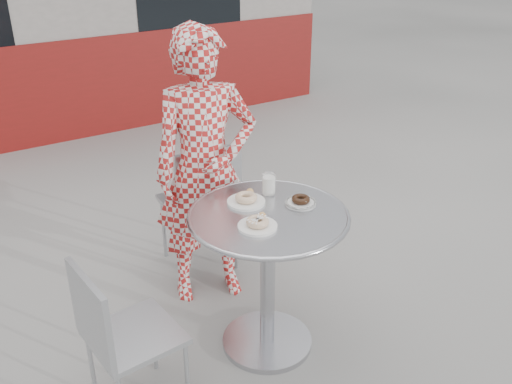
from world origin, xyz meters
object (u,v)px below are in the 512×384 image
bistro_table (268,248)px  plate_near (258,223)px  chair_left (136,364)px  plate_far (246,199)px  plate_checker (301,202)px  seated_person (206,170)px  chair_far (200,228)px  milk_cup (269,184)px

bistro_table → plate_near: plate_near is taller
chair_left → plate_far: plate_far is taller
plate_near → plate_checker: 0.32m
seated_person → plate_near: (-0.09, -0.68, 0.02)m
seated_person → chair_left: bearing=-123.3°
chair_left → plate_checker: size_ratio=4.98×
chair_far → plate_near: chair_far is taller
plate_far → plate_checker: (0.22, -0.16, -0.01)m
milk_cup → plate_far: bearing=-170.8°
plate_far → plate_near: (-0.08, -0.24, 0.00)m
bistro_table → plate_checker: bearing=0.2°
plate_far → milk_cup: bearing=9.2°
chair_left → milk_cup: 1.08m
chair_far → plate_checker: chair_far is taller
chair_far → milk_cup: 0.92m
plate_checker → chair_left: bearing=-178.3°
chair_left → plate_checker: 1.09m
chair_far → seated_person: bearing=77.3°
chair_far → seated_person: size_ratio=0.55×
plate_far → milk_cup: milk_cup is taller
plate_far → chair_left: bearing=-165.6°
chair_far → plate_far: (-0.09, -0.73, 0.55)m
chair_far → chair_left: chair_far is taller
bistro_table → plate_near: (-0.11, -0.08, 0.21)m
chair_far → plate_checker: bearing=102.1°
plate_near → milk_cup: 0.35m
chair_left → plate_near: plate_near is taller
bistro_table → seated_person: seated_person is taller
chair_left → plate_near: size_ratio=4.32×
seated_person → plate_checker: (0.21, -0.60, 0.01)m
chair_far → plate_far: 0.92m
seated_person → milk_cup: seated_person is taller
chair_far → plate_far: chair_far is taller
plate_far → plate_checker: size_ratio=1.20×
seated_person → plate_checker: bearing=-55.0°
bistro_table → plate_near: size_ratio=4.36×
chair_far → plate_checker: (0.13, -0.89, 0.54)m
bistro_table → plate_far: 0.27m
seated_person → plate_far: seated_person is taller
chair_far → chair_left: 1.22m
chair_far → milk_cup: size_ratio=7.74×
bistro_table → plate_checker: 0.28m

